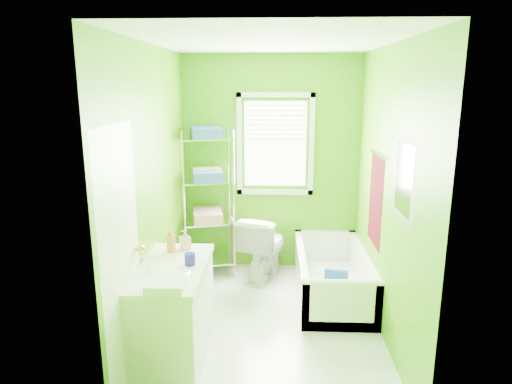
{
  "coord_description": "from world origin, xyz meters",
  "views": [
    {
      "loc": [
        0.05,
        -4.0,
        2.27
      ],
      "look_at": [
        -0.13,
        0.25,
        1.25
      ],
      "focal_mm": 32.0,
      "sensor_mm": 36.0,
      "label": 1
    }
  ],
  "objects_px": {
    "toilet": "(264,246)",
    "wire_shelf_unit": "(209,186)",
    "bathtub": "(332,281)",
    "vanity": "(173,309)"
  },
  "relations": [
    {
      "from": "bathtub",
      "to": "vanity",
      "type": "xyz_separation_m",
      "value": [
        -1.46,
        -1.2,
        0.27
      ]
    },
    {
      "from": "vanity",
      "to": "wire_shelf_unit",
      "type": "distance_m",
      "value": 1.87
    },
    {
      "from": "toilet",
      "to": "vanity",
      "type": "distance_m",
      "value": 1.79
    },
    {
      "from": "bathtub",
      "to": "wire_shelf_unit",
      "type": "distance_m",
      "value": 1.77
    },
    {
      "from": "bathtub",
      "to": "toilet",
      "type": "xyz_separation_m",
      "value": [
        -0.75,
        0.44,
        0.23
      ]
    },
    {
      "from": "toilet",
      "to": "wire_shelf_unit",
      "type": "xyz_separation_m",
      "value": [
        -0.65,
        0.1,
        0.7
      ]
    },
    {
      "from": "wire_shelf_unit",
      "to": "vanity",
      "type": "bearing_deg",
      "value": -92.04
    },
    {
      "from": "vanity",
      "to": "wire_shelf_unit",
      "type": "relative_size",
      "value": 0.61
    },
    {
      "from": "bathtub",
      "to": "vanity",
      "type": "relative_size",
      "value": 1.46
    },
    {
      "from": "bathtub",
      "to": "toilet",
      "type": "distance_m",
      "value": 0.9
    }
  ]
}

